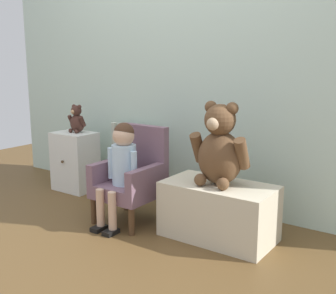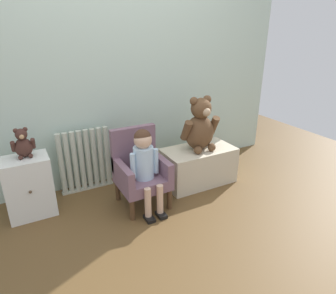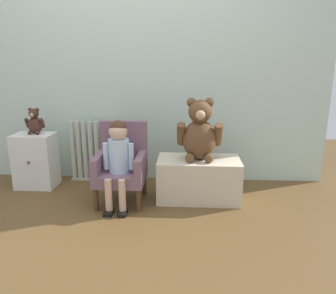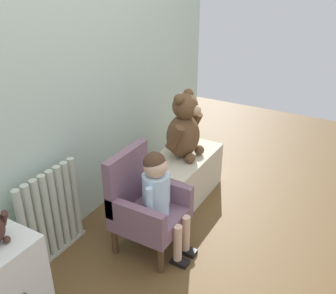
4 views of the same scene
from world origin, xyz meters
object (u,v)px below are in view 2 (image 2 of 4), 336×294
(child_figure, at_px, (145,159))
(large_teddy_bear, at_px, (200,127))
(low_bench, at_px, (198,165))
(small_dresser, at_px, (29,187))
(radiator, at_px, (85,161))
(small_teddy_bear, at_px, (23,144))
(child_armchair, at_px, (140,170))

(child_figure, height_order, large_teddy_bear, large_teddy_bear)
(child_figure, height_order, low_bench, child_figure)
(low_bench, bearing_deg, small_dresser, 172.79)
(radiator, xyz_separation_m, low_bench, (1.03, -0.39, -0.12))
(radiator, distance_m, small_dresser, 0.55)
(child_figure, bearing_deg, small_teddy_bear, 155.28)
(small_dresser, bearing_deg, low_bench, -7.21)
(small_teddy_bear, bearing_deg, large_teddy_bear, -8.35)
(small_teddy_bear, bearing_deg, child_armchair, -18.32)
(small_dresser, distance_m, low_bench, 1.56)
(child_armchair, relative_size, low_bench, 0.95)
(low_bench, distance_m, small_teddy_bear, 1.61)
(child_figure, relative_size, low_bench, 1.01)
(radiator, xyz_separation_m, child_figure, (0.37, -0.57, 0.17))
(low_bench, distance_m, large_teddy_bear, 0.41)
(low_bench, bearing_deg, large_teddy_bear, -98.27)
(low_bench, height_order, large_teddy_bear, large_teddy_bear)
(low_bench, bearing_deg, small_teddy_bear, 171.80)
(child_figure, distance_m, large_teddy_bear, 0.70)
(small_dresser, relative_size, low_bench, 0.73)
(child_armchair, xyz_separation_m, child_figure, (-0.00, -0.11, 0.15))
(child_armchair, distance_m, child_figure, 0.18)
(radiator, height_order, small_teddy_bear, small_teddy_bear)
(child_figure, xyz_separation_m, large_teddy_bear, (0.66, 0.18, 0.13))
(child_armchair, bearing_deg, low_bench, 5.73)
(child_figure, relative_size, small_teddy_bear, 2.95)
(radiator, xyz_separation_m, child_armchair, (0.37, -0.46, 0.02))
(child_figure, bearing_deg, low_bench, 15.09)
(child_figure, distance_m, small_teddy_bear, 0.97)
(radiator, distance_m, large_teddy_bear, 1.14)
(low_bench, bearing_deg, child_armchair, -174.27)
(child_figure, bearing_deg, child_armchair, 90.00)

